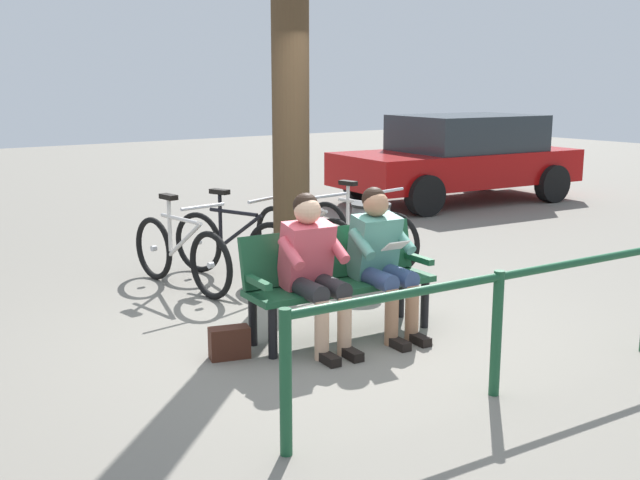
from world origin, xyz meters
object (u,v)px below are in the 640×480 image
at_px(person_companion, 313,263).
at_px(bicycle_purple, 181,254).
at_px(bicycle_orange, 234,245).
at_px(parked_car, 460,156).
at_px(handbag, 229,343).
at_px(person_reading, 381,254).
at_px(litter_bin, 371,242).
at_px(tree_trunk, 290,84).
at_px(bicycle_red, 360,233).
at_px(bench, 337,274).
at_px(bicycle_blue, 304,239).

height_order(person_companion, bicycle_purple, person_companion).
bearing_deg(bicycle_orange, parked_car, 92.61).
distance_m(person_companion, bicycle_purple, 2.17).
relative_size(handbag, parked_car, 0.07).
xyz_separation_m(person_reading, parked_car, (-5.69, -4.56, 0.11)).
relative_size(handbag, litter_bin, 0.37).
relative_size(person_reading, parked_car, 0.28).
xyz_separation_m(litter_bin, bicycle_purple, (1.73, -0.87, -0.05)).
bearing_deg(person_reading, litter_bin, -121.80).
distance_m(tree_trunk, bicycle_red, 2.08).
bearing_deg(bicycle_orange, litter_bin, 31.84).
height_order(bicycle_orange, bicycle_purple, same).
distance_m(litter_bin, bicycle_orange, 1.42).
xyz_separation_m(bench, bicycle_purple, (0.41, -2.02, -0.15)).
bearing_deg(bicycle_purple, person_reading, 10.88).
relative_size(tree_trunk, parked_car, 0.92).
bearing_deg(bench, bicycle_red, -128.19).
bearing_deg(litter_bin, bench, 40.98).
distance_m(litter_bin, bicycle_blue, 0.80).
bearing_deg(parked_car, bicycle_purple, 26.08).
distance_m(bench, bicycle_purple, 2.06).
relative_size(bicycle_red, bicycle_purple, 1.00).
distance_m(person_reading, bicycle_blue, 2.20).
height_order(handbag, bicycle_red, bicycle_red).
height_order(litter_bin, bicycle_purple, bicycle_purple).
relative_size(person_reading, bicycle_orange, 0.75).
height_order(person_reading, bicycle_orange, person_reading).
xyz_separation_m(handbag, tree_trunk, (-1.49, -1.36, 1.89)).
distance_m(person_companion, litter_bin, 2.11).
bearing_deg(person_companion, litter_bin, -136.87).
height_order(person_companion, handbag, person_companion).
bearing_deg(person_companion, bicycle_orange, -98.73).
xyz_separation_m(bench, litter_bin, (-1.32, -1.15, -0.10)).
xyz_separation_m(person_reading, person_companion, (0.64, -0.06, -0.00)).
bearing_deg(person_companion, bicycle_purple, -82.53).
xyz_separation_m(bicycle_red, bicycle_orange, (1.48, -0.26, 0.00)).
distance_m(handbag, tree_trunk, 2.77).
bearing_deg(bench, person_reading, 152.93).
bearing_deg(tree_trunk, bicycle_orange, -67.63).
relative_size(litter_bin, bicycle_red, 0.49).
relative_size(bench, bicycle_blue, 0.98).
relative_size(bicycle_orange, parked_car, 0.37).
relative_size(person_companion, parked_car, 0.28).
bearing_deg(person_reading, parked_car, -135.97).
height_order(litter_bin, bicycle_red, bicycle_red).
bearing_deg(person_companion, bench, -152.74).
bearing_deg(person_reading, bicycle_red, -119.73).
relative_size(bench, tree_trunk, 0.41).
xyz_separation_m(person_reading, litter_bin, (-1.02, -1.34, -0.26)).
height_order(bicycle_red, bicycle_blue, same).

